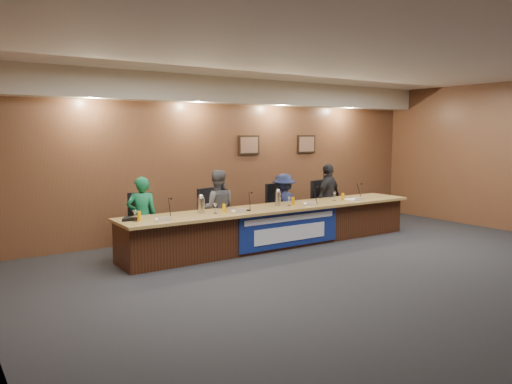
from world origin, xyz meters
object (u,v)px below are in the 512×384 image
(banner, at_px, (290,229))
(panelist_d, at_px, (328,197))
(office_chair_c, at_px, (281,213))
(panelist_a, at_px, (142,217))
(dais_body, at_px, (277,227))
(carafe_mid, at_px, (278,199))
(panelist_c, at_px, (284,205))
(office_chair_a, at_px, (140,229))
(panelist_b, at_px, (217,208))
(office_chair_b, at_px, (215,220))
(office_chair_d, at_px, (325,208))
(speakerphone, at_px, (129,219))
(carafe_left, at_px, (201,206))

(banner, xyz_separation_m, panelist_d, (1.79, 0.97, 0.35))
(office_chair_c, bearing_deg, panelist_a, 176.17)
(dais_body, height_order, panelist_d, panelist_d)
(dais_body, distance_m, carafe_mid, 0.53)
(panelist_c, distance_m, office_chair_a, 3.02)
(panelist_b, height_order, office_chair_c, panelist_b)
(office_chair_a, bearing_deg, panelist_b, 18.57)
(panelist_c, bearing_deg, office_chair_a, -1.99)
(office_chair_c, relative_size, carafe_mid, 1.84)
(panelist_b, bearing_deg, office_chair_b, -66.47)
(office_chair_d, bearing_deg, banner, -163.96)
(panelist_b, distance_m, speakerphone, 1.93)
(office_chair_a, relative_size, office_chair_b, 1.00)
(panelist_b, bearing_deg, panelist_c, -156.47)
(panelist_c, relative_size, carafe_mid, 4.95)
(dais_body, distance_m, office_chair_a, 2.52)
(panelist_b, distance_m, carafe_mid, 1.15)
(panelist_c, height_order, office_chair_d, panelist_c)
(panelist_c, distance_m, carafe_left, 2.22)
(office_chair_d, height_order, carafe_mid, carafe_mid)
(panelist_b, relative_size, office_chair_b, 2.99)
(speakerphone, bearing_deg, panelist_d, 6.09)
(carafe_left, bearing_deg, panelist_a, 149.63)
(office_chair_a, height_order, office_chair_d, same)
(office_chair_c, bearing_deg, carafe_left, -170.04)
(panelist_b, bearing_deg, carafe_mid, 176.59)
(panelist_a, relative_size, office_chair_d, 2.89)
(panelist_b, xyz_separation_m, office_chair_d, (2.76, 0.10, -0.24))
(panelist_c, height_order, office_chair_b, panelist_c)
(panelist_c, relative_size, speakerphone, 4.04)
(panelist_a, xyz_separation_m, panelist_b, (1.46, 0.00, 0.03))
(office_chair_b, xyz_separation_m, office_chair_c, (1.55, 0.00, 0.00))
(office_chair_c, height_order, office_chair_d, same)
(panelist_c, bearing_deg, panelist_a, -0.09)
(dais_body, height_order, office_chair_b, dais_body)
(panelist_c, xyz_separation_m, office_chair_b, (-1.55, 0.10, -0.17))
(panelist_b, relative_size, office_chair_a, 2.99)
(office_chair_a, bearing_deg, carafe_mid, 8.50)
(panelist_a, distance_m, panelist_d, 4.22)
(dais_body, bearing_deg, panelist_b, 150.44)
(panelist_c, bearing_deg, dais_body, 43.43)
(panelist_a, relative_size, office_chair_a, 2.89)
(office_chair_c, xyz_separation_m, office_chair_d, (1.21, 0.00, 0.00))
(office_chair_a, bearing_deg, panelist_a, -67.52)
(panelist_b, distance_m, office_chair_c, 1.57)
(dais_body, relative_size, office_chair_b, 12.50)
(office_chair_a, height_order, speakerphone, speakerphone)
(office_chair_b, relative_size, carafe_mid, 1.84)
(office_chair_b, distance_m, office_chair_d, 2.76)
(panelist_c, xyz_separation_m, office_chair_a, (-3.01, 0.10, -0.17))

